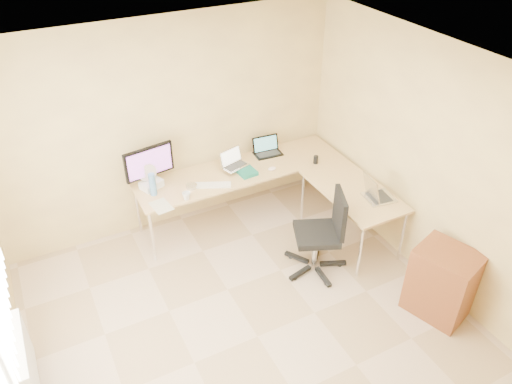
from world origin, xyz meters
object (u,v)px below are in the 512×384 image
cabinet (442,284)px  desk_fan (147,175)px  desk_main (241,194)px  keyboard (213,185)px  desk_return (350,214)px  monitor (150,167)px  mug (186,196)px  laptop_center (235,159)px  laptop_black (268,147)px  water_bottle (153,184)px  office_chair (317,233)px  laptop_return (380,189)px

cabinet → desk_fan: bearing=112.8°
desk_main → desk_fan: 1.25m
cabinet → keyboard: bearing=107.1°
desk_return → keyboard: 1.69m
monitor → mug: (0.26, -0.46, -0.21)m
cabinet → laptop_center: bearing=97.8°
laptop_black → water_bottle: size_ratio=1.29×
laptop_black → office_chair: 1.48m
desk_main → desk_fan: bearing=170.5°
mug → laptop_return: bearing=-26.7°
desk_fan → cabinet: (2.23, -2.57, -0.51)m
mug → laptop_return: size_ratio=0.25×
laptop_return → desk_return: bearing=36.2°
keyboard → cabinet: 2.72m
laptop_black → cabinet: (0.63, -2.55, -0.48)m
laptop_return → monitor: bearing=64.8°
keyboard → laptop_return: 1.92m
desk_return → laptop_center: size_ratio=3.99×
laptop_center → mug: size_ratio=3.41×
laptop_center → office_chair: (0.38, -1.28, -0.38)m
laptop_black → keyboard: (-0.93, -0.36, -0.10)m
laptop_center → cabinet: size_ratio=0.40×
monitor → laptop_center: (1.02, -0.14, -0.10)m
desk_return → office_chair: 0.72m
desk_main → laptop_return: 1.77m
mug → office_chair: size_ratio=0.09×
water_bottle → office_chair: office_chair is taller
desk_main → water_bottle: water_bottle is taller
desk_main → desk_return: (0.98, -1.00, 0.00)m
desk_fan → monitor: bearing=-34.4°
keyboard → water_bottle: (-0.67, 0.15, 0.13)m
laptop_center → laptop_return: 1.77m
office_chair → mug: bearing=163.1°
desk_main → mug: 0.97m
desk_main → desk_fan: size_ratio=9.31×
laptop_black → keyboard: laptop_black is taller
cabinet → mug: bearing=114.6°
desk_return → keyboard: keyboard is taller
laptop_center → desk_fan: size_ratio=1.15×
desk_main → laptop_center: (-0.07, 0.02, 0.52)m
desk_fan → laptop_return: size_ratio=0.76×
water_bottle → laptop_return: (2.25, -1.24, -0.01)m
laptop_black → water_bottle: 1.62m
desk_main → mug: size_ratio=27.71×
mug → laptop_center: bearing=22.9°
keyboard → office_chair: (0.77, -1.08, -0.24)m
laptop_black → water_bottle: bearing=-168.5°
water_bottle → desk_fan: 0.22m
office_chair → monitor: bearing=157.7°
desk_main → keyboard: (-0.45, -0.18, 0.37)m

